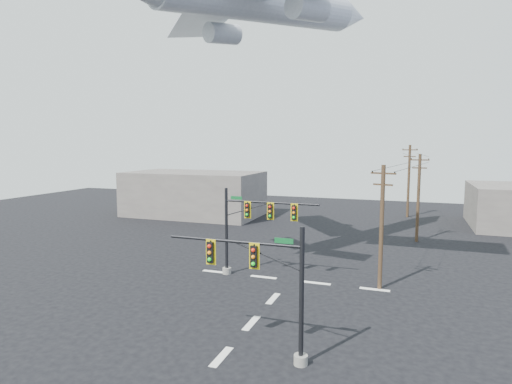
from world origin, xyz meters
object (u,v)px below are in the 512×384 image
at_px(signal_mast_far, 249,227).
at_px(airliner, 263,3).
at_px(utility_pole_b, 418,196).
at_px(signal_mast_near, 270,288).
at_px(utility_pole_c, 409,180).
at_px(utility_pole_a, 382,225).

bearing_deg(signal_mast_far, airliner, 92.67).
bearing_deg(airliner, utility_pole_b, -16.66).
distance_m(signal_mast_near, signal_mast_far, 12.45).
relative_size(utility_pole_c, airliner, 0.37).
height_order(utility_pole_c, airliner, airliner).
bearing_deg(signal_mast_far, signal_mast_near, -64.72).
height_order(signal_mast_near, utility_pole_c, utility_pole_c).
relative_size(utility_pole_b, airliner, 0.34).
bearing_deg(utility_pole_c, airliner, -102.49).
height_order(utility_pole_b, utility_pole_c, utility_pole_c).
height_order(utility_pole_a, airliner, airliner).
bearing_deg(utility_pole_a, signal_mast_far, -160.87).
relative_size(utility_pole_b, utility_pole_c, 0.91).
xyz_separation_m(signal_mast_near, airliner, (-5.50, 15.10, 17.36)).
xyz_separation_m(signal_mast_far, utility_pole_b, (11.98, 16.46, 0.87)).
xyz_separation_m(signal_mast_far, utility_pole_a, (9.41, 0.50, 0.67)).
height_order(signal_mast_near, utility_pole_b, utility_pole_b).
relative_size(signal_mast_far, utility_pole_b, 0.83).
distance_m(signal_mast_far, utility_pole_b, 20.38).
bearing_deg(utility_pole_b, utility_pole_c, 94.46).
bearing_deg(signal_mast_far, utility_pole_a, 3.04).
bearing_deg(airliner, utility_pole_a, -81.96).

